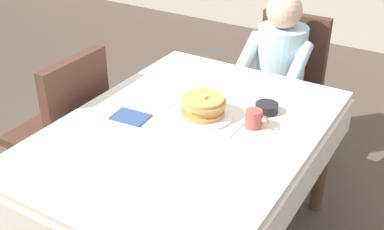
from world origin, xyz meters
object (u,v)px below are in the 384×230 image
(breakfast_stack, at_px, (204,106))
(bowl_butter, at_px, (267,108))
(diner_person, at_px, (278,66))
(fork_left_of_plate, at_px, (167,108))
(chair_left_side, at_px, (67,123))
(cup_coffee, at_px, (254,119))
(plate_breakfast, at_px, (203,115))
(dining_table_main, at_px, (186,144))
(chair_diner, at_px, (285,78))
(spoon_near_edge, at_px, (168,144))
(knife_right_of_plate, at_px, (237,129))

(breakfast_stack, distance_m, bowl_butter, 0.31)
(diner_person, xyz_separation_m, fork_left_of_plate, (-0.21, -0.90, 0.07))
(chair_left_side, distance_m, cup_coffee, 1.07)
(plate_breakfast, height_order, breakfast_stack, breakfast_stack)
(dining_table_main, xyz_separation_m, breakfast_stack, (0.01, 0.13, 0.15))
(chair_diner, distance_m, spoon_near_edge, 1.34)
(plate_breakfast, height_order, knife_right_of_plate, plate_breakfast)
(bowl_butter, xyz_separation_m, spoon_near_edge, (-0.25, -0.48, -0.02))
(diner_person, xyz_separation_m, cup_coffee, (0.22, -0.85, 0.11))
(breakfast_stack, bearing_deg, dining_table_main, -95.78)
(fork_left_of_plate, bearing_deg, breakfast_stack, -80.11)
(dining_table_main, distance_m, cup_coffee, 0.33)
(diner_person, distance_m, bowl_butter, 0.73)
(dining_table_main, distance_m, plate_breakfast, 0.16)
(bowl_butter, bearing_deg, cup_coffee, -87.72)
(chair_left_side, bearing_deg, dining_table_main, -90.00)
(fork_left_of_plate, bearing_deg, chair_left_side, 103.60)
(diner_person, distance_m, breakfast_stack, 0.89)
(knife_right_of_plate, bearing_deg, breakfast_stack, 82.75)
(dining_table_main, distance_m, spoon_near_edge, 0.18)
(diner_person, xyz_separation_m, bowl_butter, (0.22, -0.69, 0.09))
(plate_breakfast, xyz_separation_m, breakfast_stack, (0.00, 0.00, 0.05))
(breakfast_stack, relative_size, knife_right_of_plate, 1.07)
(chair_left_side, relative_size, bowl_butter, 8.45)
(chair_left_side, height_order, bowl_butter, chair_left_side)
(cup_coffee, xyz_separation_m, spoon_near_edge, (-0.25, -0.32, -0.04))
(chair_diner, relative_size, plate_breakfast, 3.32)
(dining_table_main, bearing_deg, chair_left_side, 180.00)
(dining_table_main, xyz_separation_m, chair_left_side, (-0.77, 0.00, -0.12))
(chair_left_side, bearing_deg, plate_breakfast, -80.57)
(plate_breakfast, bearing_deg, spoon_near_edge, -91.91)
(dining_table_main, relative_size, chair_left_side, 1.64)
(cup_coffee, bearing_deg, chair_diner, 102.56)
(plate_breakfast, distance_m, cup_coffee, 0.25)
(chair_left_side, distance_m, spoon_near_edge, 0.82)
(cup_coffee, distance_m, bowl_butter, 0.16)
(bowl_butter, bearing_deg, diner_person, 107.52)
(bowl_butter, bearing_deg, fork_left_of_plate, -153.34)
(breakfast_stack, distance_m, knife_right_of_plate, 0.20)
(breakfast_stack, relative_size, spoon_near_edge, 1.43)
(cup_coffee, bearing_deg, knife_right_of_plate, -134.22)
(cup_coffee, xyz_separation_m, knife_right_of_plate, (-0.05, -0.06, -0.04))
(diner_person, height_order, spoon_near_edge, diner_person)
(diner_person, bearing_deg, chair_diner, -90.00)
(chair_left_side, bearing_deg, spoon_near_edge, -101.50)
(chair_diner, bearing_deg, spoon_near_edge, 88.72)
(diner_person, relative_size, knife_right_of_plate, 5.60)
(chair_left_side, distance_m, breakfast_stack, 0.84)
(dining_table_main, height_order, cup_coffee, cup_coffee)
(chair_left_side, bearing_deg, knife_right_of_plate, -83.54)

